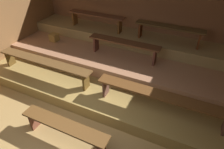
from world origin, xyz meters
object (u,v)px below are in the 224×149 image
bench_upper_right (169,29)px  bench_floor_center (65,127)px  wooden_crate_middle (54,37)px  bench_lower_left (44,63)px  bench_lower_right (161,97)px  bench_upper_left (96,17)px  bench_middle_center (124,44)px

bench_upper_right → bench_floor_center: bearing=-108.1°
bench_floor_center → wooden_crate_middle: bearing=131.2°
bench_upper_right → bench_lower_left: bearing=-141.3°
bench_lower_right → bench_upper_right: (-0.37, 2.07, 0.57)m
bench_floor_center → bench_lower_right: bearing=40.4°
bench_floor_center → wooden_crate_middle: 3.34m
bench_floor_center → bench_upper_left: bench_upper_left is taller
bench_floor_center → bench_lower_right: (1.46, 1.24, 0.31)m
bench_upper_right → bench_upper_left: bearing=180.0°
bench_lower_left → bench_upper_left: size_ratio=1.48×
bench_lower_left → wooden_crate_middle: (-0.68, 1.26, 0.02)m
bench_lower_left → wooden_crate_middle: 1.44m
bench_floor_center → bench_middle_center: bench_middle_center is taller
bench_middle_center → bench_lower_right: bearing=-43.9°
wooden_crate_middle → bench_floor_center: bearing=-48.8°
bench_middle_center → bench_upper_right: bearing=39.5°
bench_lower_right → bench_upper_right: size_ratio=1.48×
bench_upper_left → bench_upper_right: size_ratio=1.00×
bench_upper_left → bench_lower_left: bearing=-100.3°
bench_lower_left → bench_middle_center: 2.09m
bench_lower_left → bench_middle_center: size_ratio=1.40×
bench_lower_right → wooden_crate_middle: (-3.64, 1.26, 0.02)m
bench_lower_right → bench_middle_center: bench_middle_center is taller
bench_upper_right → bench_lower_right: bearing=-79.7°
bench_middle_center → wooden_crate_middle: (-2.31, -0.02, -0.25)m
bench_floor_center → bench_lower_right: size_ratio=0.67×
bench_lower_left → bench_upper_right: bearing=38.7°
bench_middle_center → bench_upper_left: bearing=147.8°
bench_middle_center → bench_upper_left: (-1.25, 0.79, 0.29)m
bench_floor_center → bench_upper_left: size_ratio=0.99×
bench_lower_left → bench_upper_left: 2.18m
bench_upper_left → wooden_crate_middle: 1.44m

